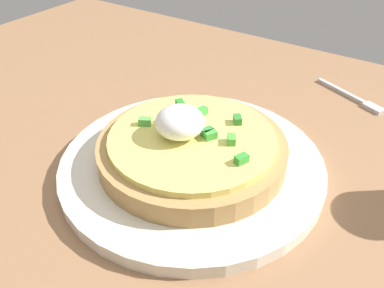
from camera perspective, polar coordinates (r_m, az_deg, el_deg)
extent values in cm
cube|color=#906746|center=(49.82, -3.94, -0.86)|extent=(103.44, 74.09, 2.92)
cylinder|color=silver|center=(44.00, 0.00, -2.88)|extent=(28.29, 28.29, 1.45)
cylinder|color=#B0864E|center=(42.83, 0.00, -0.88)|extent=(19.92, 19.92, 2.37)
cylinder|color=#E3D568|center=(41.93, 0.00, 0.79)|extent=(17.45, 17.45, 0.68)
ellipsoid|color=white|center=(41.00, -1.73, 3.12)|extent=(5.06, 5.06, 3.18)
cube|color=green|center=(38.23, 6.99, -2.11)|extent=(1.21, 1.48, 0.80)
cube|color=#318138|center=(41.63, 2.19, 1.70)|extent=(1.15, 1.46, 0.80)
cube|color=#2A8330|center=(44.01, -3.56, 3.73)|extent=(1.10, 1.44, 0.80)
cube|color=#348433|center=(43.87, 6.42, 3.44)|extent=(1.42, 1.50, 0.80)
cube|color=#55AE4A|center=(43.57, -6.67, 3.17)|extent=(1.51, 1.31, 0.80)
cube|color=green|center=(41.18, 2.62, 1.27)|extent=(1.34, 1.51, 0.80)
cube|color=green|center=(40.71, 5.56, 0.66)|extent=(1.37, 1.51, 0.80)
cube|color=#298C2C|center=(46.44, -1.69, 5.64)|extent=(1.50, 1.41, 0.80)
cube|color=green|center=(45.03, 1.39, 4.60)|extent=(0.99, 1.39, 0.80)
cube|color=#B7B7BC|center=(62.75, 20.21, 7.03)|extent=(7.96, 3.99, 0.50)
cube|color=#B7B7BC|center=(60.03, 24.17, 4.67)|extent=(3.13, 2.42, 0.50)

